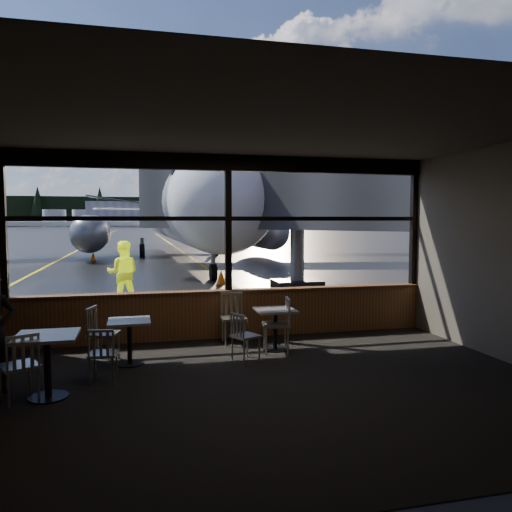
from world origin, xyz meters
name	(u,v)px	position (x,y,z in m)	size (l,w,h in m)	color
ground_plane	(143,229)	(0.00, 120.00, 0.00)	(520.00, 520.00, 0.00)	black
carpet_floor	(269,387)	(0.00, -3.00, 0.01)	(8.00, 6.00, 0.01)	black
ceiling	(269,126)	(0.00, -3.00, 3.50)	(8.00, 6.00, 0.04)	#38332D
wall_back	(373,290)	(0.00, -6.00, 1.75)	(8.00, 0.04, 3.50)	#504840
window_sill	(229,314)	(0.00, 0.00, 0.45)	(8.00, 0.28, 0.90)	brown
window_header	(228,163)	(0.00, 0.00, 3.35)	(8.00, 0.18, 0.30)	black
mullion_left	(3,224)	(-3.95, 0.00, 2.20)	(0.12, 0.12, 2.60)	black
mullion_centre	(228,224)	(0.00, 0.00, 2.20)	(0.12, 0.12, 2.60)	black
mullion_right	(414,223)	(3.95, 0.00, 2.20)	(0.12, 0.12, 2.60)	black
window_transom	(228,219)	(0.00, 0.00, 2.30)	(8.00, 0.10, 0.08)	black
airliner	(180,168)	(0.92, 21.06, 5.41)	(29.52, 35.42, 10.82)	white
jet_bridge	(309,214)	(3.60, 5.50, 2.47)	(9.25, 11.31, 4.93)	#29292C
cafe_table_near	(275,330)	(0.62, -1.13, 0.36)	(0.66, 0.66, 0.73)	#9D9890
cafe_table_mid	(130,343)	(-1.84, -1.45, 0.36)	(0.65, 0.65, 0.71)	gray
cafe_table_left	(48,367)	(-2.84, -2.73, 0.41)	(0.75, 0.75, 0.83)	gray
chair_near_e	(276,325)	(0.59, -1.28, 0.48)	(0.52, 0.52, 0.95)	beige
chair_near_w	(246,337)	(-0.03, -1.67, 0.40)	(0.44, 0.44, 0.80)	#B5AFA3
chair_near_n	(234,319)	(0.00, -0.50, 0.47)	(0.51, 0.51, 0.93)	#AAA599
chair_mid_s	(103,354)	(-2.19, -2.23, 0.40)	(0.43, 0.43, 0.80)	#AEA99D
chair_mid_w	(104,334)	(-2.24, -1.20, 0.45)	(0.49, 0.49, 0.90)	beige
chair_left_s	(19,367)	(-3.16, -2.78, 0.45)	(0.49, 0.49, 0.90)	#BBB6A8
ground_crew	(123,273)	(-2.07, 4.28, 0.86)	(0.84, 0.65, 1.72)	#BFF219
cone_nose	(221,277)	(1.21, 8.03, 0.25)	(0.36, 0.36, 0.50)	#FF6408
cone_wing	(93,256)	(-4.09, 20.12, 0.23)	(0.33, 0.33, 0.45)	#EC5E07
hangar_mid	(140,213)	(0.00, 185.00, 5.00)	(38.00, 15.00, 10.00)	silver
hangar_right	(297,210)	(60.00, 178.00, 6.00)	(50.00, 20.00, 12.00)	silver
fuel_tank_a	(55,218)	(-30.00, 182.00, 3.00)	(8.00, 8.00, 6.00)	silver
fuel_tank_b	(84,218)	(-20.00, 182.00, 3.00)	(8.00, 8.00, 6.00)	silver
fuel_tank_c	(112,218)	(-10.00, 182.00, 3.00)	(8.00, 8.00, 6.00)	silver
treeline	(139,211)	(0.00, 210.00, 6.00)	(360.00, 3.00, 12.00)	black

